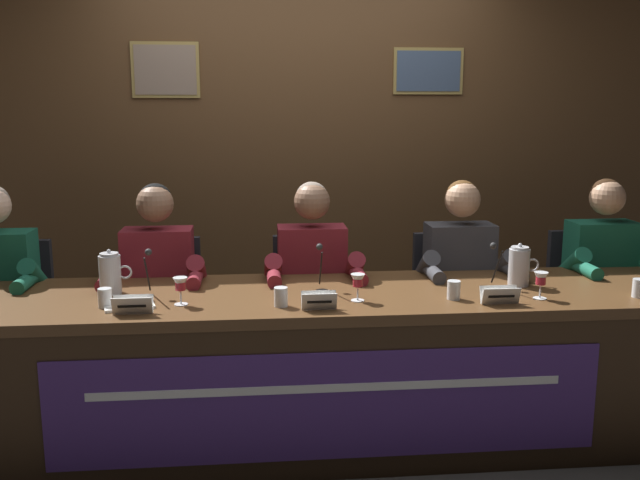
# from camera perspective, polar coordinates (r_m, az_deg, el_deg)

# --- Properties ---
(ground_plane) EXTENTS (12.00, 12.00, 0.00)m
(ground_plane) POSITION_cam_1_polar(r_m,az_deg,el_deg) (3.55, 0.00, -15.94)
(ground_plane) COLOR #4C4742
(wall_back_panelled) EXTENTS (5.53, 0.14, 2.60)m
(wall_back_panelled) POSITION_cam_1_polar(r_m,az_deg,el_deg) (4.64, -1.73, 7.23)
(wall_back_panelled) COLOR brown
(wall_back_panelled) RESTS_ON ground_plane
(conference_table) EXTENTS (4.33, 0.79, 0.74)m
(conference_table) POSITION_cam_1_polar(r_m,az_deg,el_deg) (3.23, 0.20, -8.66)
(conference_table) COLOR brown
(conference_table) RESTS_ON ground_plane
(chair_far_left) EXTENTS (0.44, 0.44, 0.89)m
(chair_far_left) POSITION_cam_1_polar(r_m,az_deg,el_deg) (4.12, -23.89, -6.60)
(chair_far_left) COLOR black
(chair_far_left) RESTS_ON ground_plane
(chair_left) EXTENTS (0.44, 0.44, 0.89)m
(chair_left) POSITION_cam_1_polar(r_m,az_deg,el_deg) (3.94, -12.64, -6.70)
(chair_left) COLOR black
(chair_left) RESTS_ON ground_plane
(panelist_left) EXTENTS (0.51, 0.48, 1.21)m
(panelist_left) POSITION_cam_1_polar(r_m,az_deg,el_deg) (3.68, -13.20, -3.53)
(panelist_left) COLOR black
(panelist_left) RESTS_ON ground_plane
(nameplate_left) EXTENTS (0.17, 0.06, 0.08)m
(nameplate_left) POSITION_cam_1_polar(r_m,az_deg,el_deg) (3.03, -15.09, -5.16)
(nameplate_left) COLOR white
(nameplate_left) RESTS_ON conference_table
(juice_glass_left) EXTENTS (0.06, 0.06, 0.12)m
(juice_glass_left) POSITION_cam_1_polar(r_m,az_deg,el_deg) (3.11, -11.36, -3.70)
(juice_glass_left) COLOR white
(juice_glass_left) RESTS_ON conference_table
(water_cup_left) EXTENTS (0.06, 0.06, 0.08)m
(water_cup_left) POSITION_cam_1_polar(r_m,az_deg,el_deg) (3.17, -17.18, -4.63)
(water_cup_left) COLOR silver
(water_cup_left) RESTS_ON conference_table
(microphone_left) EXTENTS (0.06, 0.17, 0.22)m
(microphone_left) POSITION_cam_1_polar(r_m,az_deg,el_deg) (3.24, -13.98, -3.45)
(microphone_left) COLOR black
(microphone_left) RESTS_ON conference_table
(chair_center) EXTENTS (0.44, 0.44, 0.89)m
(chair_center) POSITION_cam_1_polar(r_m,az_deg,el_deg) (3.92, -0.80, -6.52)
(chair_center) COLOR black
(chair_center) RESTS_ON ground_plane
(panelist_center) EXTENTS (0.51, 0.48, 1.21)m
(panelist_center) POSITION_cam_1_polar(r_m,az_deg,el_deg) (3.65, -0.56, -3.33)
(panelist_center) COLOR black
(panelist_center) RESTS_ON ground_plane
(nameplate_center) EXTENTS (0.15, 0.06, 0.08)m
(nameplate_center) POSITION_cam_1_polar(r_m,az_deg,el_deg) (2.99, -0.08, -4.99)
(nameplate_center) COLOR white
(nameplate_center) RESTS_ON conference_table
(juice_glass_center) EXTENTS (0.06, 0.06, 0.12)m
(juice_glass_center) POSITION_cam_1_polar(r_m,az_deg,el_deg) (3.12, 3.11, -3.48)
(juice_glass_center) COLOR white
(juice_glass_center) RESTS_ON conference_table
(water_cup_center) EXTENTS (0.06, 0.06, 0.08)m
(water_cup_center) POSITION_cam_1_polar(r_m,az_deg,el_deg) (3.05, -3.22, -4.75)
(water_cup_center) COLOR silver
(water_cup_center) RESTS_ON conference_table
(microphone_center) EXTENTS (0.06, 0.17, 0.22)m
(microphone_center) POSITION_cam_1_polar(r_m,az_deg,el_deg) (3.26, 0.10, -3.03)
(microphone_center) COLOR black
(microphone_center) RESTS_ON conference_table
(chair_right) EXTENTS (0.44, 0.44, 0.89)m
(chair_right) POSITION_cam_1_polar(r_m,az_deg,el_deg) (4.06, 10.66, -6.08)
(chair_right) COLOR black
(chair_right) RESTS_ON ground_plane
(panelist_right) EXTENTS (0.51, 0.48, 1.21)m
(panelist_right) POSITION_cam_1_polar(r_m,az_deg,el_deg) (3.81, 11.63, -2.98)
(panelist_right) COLOR black
(panelist_right) RESTS_ON ground_plane
(nameplate_right) EXTENTS (0.17, 0.06, 0.08)m
(nameplate_right) POSITION_cam_1_polar(r_m,az_deg,el_deg) (3.18, 14.51, -4.40)
(nameplate_right) COLOR white
(nameplate_right) RESTS_ON conference_table
(juice_glass_right) EXTENTS (0.06, 0.06, 0.12)m
(juice_glass_right) POSITION_cam_1_polar(r_m,az_deg,el_deg) (3.30, 17.62, -3.17)
(juice_glass_right) COLOR white
(juice_glass_right) RESTS_ON conference_table
(water_cup_right) EXTENTS (0.06, 0.06, 0.08)m
(water_cup_right) POSITION_cam_1_polar(r_m,az_deg,el_deg) (3.21, 10.89, -4.12)
(water_cup_right) COLOR silver
(water_cup_right) RESTS_ON conference_table
(microphone_right) EXTENTS (0.06, 0.17, 0.22)m
(microphone_right) POSITION_cam_1_polar(r_m,az_deg,el_deg) (3.39, 14.37, -2.82)
(microphone_right) COLOR black
(microphone_right) RESTS_ON conference_table
(chair_far_right) EXTENTS (0.44, 0.44, 0.89)m
(chair_far_right) POSITION_cam_1_polar(r_m,az_deg,el_deg) (4.35, 20.96, -5.49)
(chair_far_right) COLOR black
(chair_far_right) RESTS_ON ground_plane
(panelist_far_right) EXTENTS (0.51, 0.48, 1.21)m
(panelist_far_right) POSITION_cam_1_polar(r_m,az_deg,el_deg) (4.11, 22.44, -2.55)
(panelist_far_right) COLOR black
(panelist_far_right) RESTS_ON ground_plane
(water_cup_far_right) EXTENTS (0.06, 0.06, 0.08)m
(water_cup_far_right) POSITION_cam_1_polar(r_m,az_deg,el_deg) (3.50, 24.65, -3.67)
(water_cup_far_right) COLOR silver
(water_cup_far_right) RESTS_ON conference_table
(water_pitcher_left_side) EXTENTS (0.15, 0.10, 0.21)m
(water_pitcher_left_side) POSITION_cam_1_polar(r_m,az_deg,el_deg) (3.38, -16.77, -2.63)
(water_pitcher_left_side) COLOR silver
(water_pitcher_left_side) RESTS_ON conference_table
(water_pitcher_right_side) EXTENTS (0.15, 0.10, 0.21)m
(water_pitcher_right_side) POSITION_cam_1_polar(r_m,az_deg,el_deg) (3.51, 15.99, -2.09)
(water_pitcher_right_side) COLOR silver
(water_pitcher_right_side) RESTS_ON conference_table
(document_stack_left) EXTENTS (0.24, 0.20, 0.01)m
(document_stack_left) POSITION_cam_1_polar(r_m,az_deg,el_deg) (3.16, -15.36, -5.16)
(document_stack_left) COLOR white
(document_stack_left) RESTS_ON conference_table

